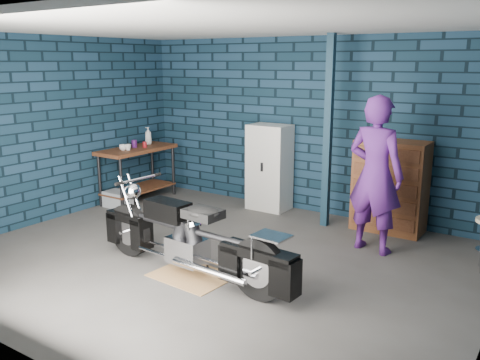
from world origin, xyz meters
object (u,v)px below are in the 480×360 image
object	(u,v)px
person	(375,175)
storage_bin	(118,199)
locker	(269,167)
workbench	(138,174)
motorcycle	(191,233)
tool_chest	(390,186)

from	to	relation	value
person	storage_bin	size ratio (longest dim) A/B	4.64
locker	workbench	bearing A→B (deg)	-159.67
workbench	person	world-z (taller)	person
person	motorcycle	bearing A→B (deg)	62.20
workbench	tool_chest	world-z (taller)	tool_chest
motorcycle	locker	bearing A→B (deg)	107.28
motorcycle	storage_bin	world-z (taller)	motorcycle
workbench	storage_bin	world-z (taller)	workbench
storage_bin	locker	world-z (taller)	locker
workbench	motorcycle	bearing A→B (deg)	-35.57
workbench	storage_bin	xyz separation A→B (m)	(0.02, -0.50, -0.32)
storage_bin	tool_chest	xyz separation A→B (m)	(4.04, 1.29, 0.51)
motorcycle	locker	size ratio (longest dim) A/B	1.69
storage_bin	locker	distance (m)	2.52
person	tool_chest	distance (m)	0.94
locker	person	bearing A→B (deg)	-23.48
storage_bin	locker	size ratio (longest dim) A/B	0.31
storage_bin	person	bearing A→B (deg)	5.69
workbench	tool_chest	size ratio (longest dim) A/B	1.10
tool_chest	person	bearing A→B (deg)	-85.05
locker	storage_bin	bearing A→B (deg)	-148.53
motorcycle	storage_bin	distance (m)	3.13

